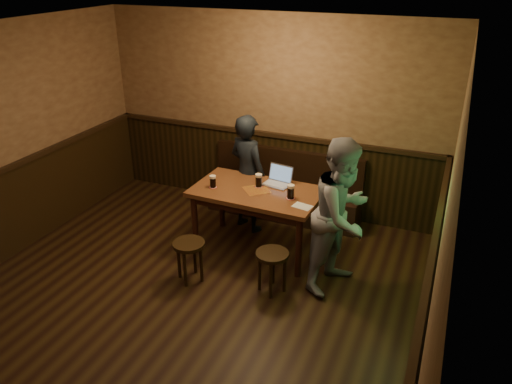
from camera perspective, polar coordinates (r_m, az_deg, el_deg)
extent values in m
cube|color=black|center=(5.43, -10.41, -14.56)|extent=(5.00, 6.00, 0.02)
cube|color=beige|center=(4.25, -13.47, 16.17)|extent=(5.00, 6.00, 0.02)
cube|color=#936F4B|center=(7.17, 1.69, 8.80)|extent=(5.00, 0.02, 2.80)
cube|color=#936F4B|center=(3.97, 20.28, -7.30)|extent=(0.02, 6.00, 2.80)
cube|color=black|center=(7.43, 1.52, 2.44)|extent=(4.98, 0.04, 1.10)
cube|color=black|center=(4.47, 18.20, -16.49)|extent=(0.04, 5.98, 1.10)
cube|color=black|center=(7.20, 1.49, 6.62)|extent=(4.98, 0.06, 0.06)
cube|color=black|center=(4.12, 18.88, -10.34)|extent=(0.06, 5.98, 0.06)
cube|color=black|center=(7.23, 3.11, -1.08)|extent=(2.20, 0.50, 0.45)
cube|color=black|center=(7.21, 3.73, 2.95)|extent=(2.20, 0.10, 0.50)
cube|color=brown|center=(6.14, 0.09, 0.01)|extent=(1.59, 0.94, 0.06)
cube|color=black|center=(6.18, 0.09, -0.69)|extent=(1.46, 0.80, 0.09)
cube|color=maroon|center=(6.13, 0.09, 0.26)|extent=(0.41, 0.41, 0.00)
cylinder|color=black|center=(6.34, -7.00, -3.58)|extent=(0.08, 0.08, 0.78)
cylinder|color=black|center=(6.89, -3.96, -0.97)|extent=(0.08, 0.08, 0.78)
cylinder|color=black|center=(5.82, 4.90, -6.31)|extent=(0.08, 0.08, 0.78)
cylinder|color=black|center=(6.42, 7.08, -3.23)|extent=(0.08, 0.08, 0.78)
cylinder|color=black|center=(5.75, -7.69, -5.92)|extent=(0.40, 0.40, 0.04)
cylinder|color=black|center=(5.82, -6.28, -8.16)|extent=(0.04, 0.04, 0.48)
cylinder|color=black|center=(5.98, -7.01, -7.21)|extent=(0.04, 0.04, 0.48)
cylinder|color=black|center=(5.93, -8.82, -7.67)|extent=(0.04, 0.04, 0.48)
cylinder|color=black|center=(5.77, -8.13, -8.64)|extent=(0.04, 0.04, 0.48)
cylinder|color=black|center=(5.52, 1.87, -7.14)|extent=(0.45, 0.45, 0.04)
cylinder|color=black|center=(5.64, 3.28, -9.28)|extent=(0.04, 0.04, 0.48)
cylinder|color=black|center=(5.76, 1.98, -8.39)|extent=(0.04, 0.04, 0.48)
cylinder|color=black|center=(5.66, 0.39, -9.08)|extent=(0.04, 0.04, 0.48)
cylinder|color=black|center=(5.53, 1.68, -10.01)|extent=(0.04, 0.04, 0.48)
cylinder|color=maroon|center=(6.22, -4.93, 0.56)|extent=(0.10, 0.10, 0.00)
cylinder|color=silver|center=(6.22, -4.93, 0.59)|extent=(0.09, 0.09, 0.00)
cylinder|color=black|center=(6.19, -4.95, 1.12)|extent=(0.07, 0.07, 0.12)
cylinder|color=beige|center=(6.16, -4.98, 1.76)|extent=(0.08, 0.08, 0.03)
cylinder|color=maroon|center=(6.22, 0.31, 0.63)|extent=(0.11, 0.11, 0.00)
cylinder|color=silver|center=(6.21, 0.31, 0.66)|extent=(0.09, 0.09, 0.00)
cylinder|color=black|center=(6.19, 0.31, 1.24)|extent=(0.08, 0.08, 0.13)
cylinder|color=beige|center=(6.15, 0.31, 1.93)|extent=(0.08, 0.08, 0.03)
cylinder|color=maroon|center=(5.93, 3.96, -0.71)|extent=(0.11, 0.11, 0.00)
cylinder|color=silver|center=(5.93, 3.96, -0.68)|extent=(0.10, 0.10, 0.00)
cylinder|color=black|center=(5.90, 3.98, -0.07)|extent=(0.08, 0.08, 0.14)
cylinder|color=beige|center=(5.86, 4.01, 0.68)|extent=(0.09, 0.09, 0.03)
cube|color=silver|center=(6.26, 2.35, 0.85)|extent=(0.36, 0.28, 0.02)
cube|color=#B2B2B7|center=(6.25, 2.35, 0.94)|extent=(0.32, 0.22, 0.00)
cube|color=silver|center=(6.30, 2.88, 2.19)|extent=(0.33, 0.12, 0.21)
cube|color=slate|center=(6.29, 2.83, 2.16)|extent=(0.30, 0.10, 0.18)
cube|color=silver|center=(5.75, 5.33, -1.64)|extent=(0.24, 0.19, 0.00)
imported|color=black|center=(6.67, -0.95, 2.14)|extent=(0.69, 0.58, 1.63)
imported|color=gray|center=(5.52, 9.83, -2.65)|extent=(0.92, 1.03, 1.77)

